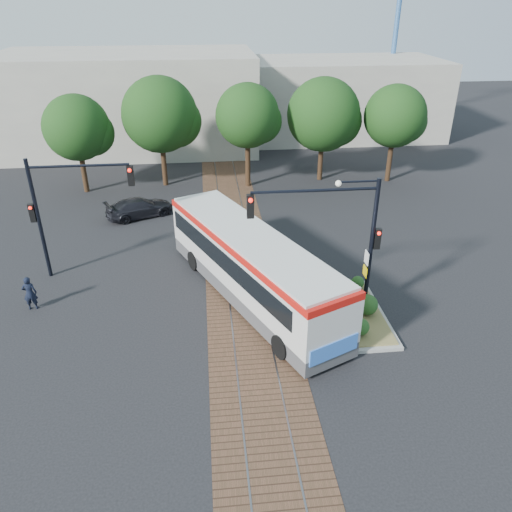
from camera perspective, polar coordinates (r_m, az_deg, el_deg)
The scene contains 11 objects.
ground at distance 22.45m, azimuth -1.03°, elevation -6.06°, with size 120.00×120.00×0.00m, color black.
trackbed at distance 25.85m, azimuth -1.82°, elevation -1.10°, with size 3.60×40.00×0.02m.
tree_row at distance 35.90m, azimuth -1.52°, elevation 15.57°, with size 26.40×5.60×7.67m.
warehouses at distance 48.10m, azimuth -4.93°, elevation 17.41°, with size 40.00×13.00×8.00m.
crane at distance 56.08m, azimuth 15.96°, elevation 25.34°, with size 8.00×0.50×18.00m.
city_bus at distance 22.37m, azimuth -0.59°, elevation -0.83°, with size 7.29×11.91×3.20m.
traffic_island at distance 22.40m, azimuth 11.62°, elevation -5.79°, with size 2.20×5.20×1.13m.
signal_pole_main at distance 20.36m, azimuth 9.99°, elevation 3.14°, with size 5.49×0.46×6.00m.
signal_pole_left at distance 25.10m, azimuth -21.47°, elevation 5.71°, with size 4.99×0.34×6.00m.
officer at distance 24.17m, azimuth -24.45°, elevation -3.89°, with size 0.59×0.39×1.63m, color black.
parked_car at distance 32.19m, azimuth -13.16°, elevation 5.42°, with size 1.69×4.17×1.21m, color black.
Camera 1 is at (-1.55, -18.54, 12.57)m, focal length 35.00 mm.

